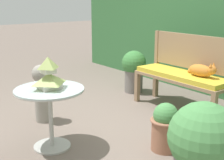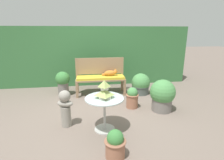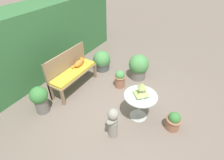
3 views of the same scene
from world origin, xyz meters
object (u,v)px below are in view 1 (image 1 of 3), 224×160
potted_plant_hedge_corner (165,127)px  patio_table (50,102)px  garden_bench (181,79)px  potted_plant_patio_mid (134,69)px  pagoda_birdhouse (49,75)px  cat (202,70)px  potted_plant_path_edge (203,146)px  garden_bust (42,91)px

potted_plant_hedge_corner → patio_table: bearing=-130.1°
garden_bench → potted_plant_patio_mid: (-1.04, 0.08, -0.07)m
pagoda_birdhouse → cat: bearing=79.0°
potted_plant_path_edge → garden_bench: bearing=135.9°
patio_table → pagoda_birdhouse: size_ratio=2.17×
cat → potted_plant_path_edge: 1.63m
patio_table → potted_plant_patio_mid: 2.17m
garden_bust → potted_plant_hedge_corner: 1.58m
patio_table → potted_plant_patio_mid: size_ratio=1.02×
garden_bust → pagoda_birdhouse: bearing=0.2°
garden_bust → potted_plant_path_edge: (2.05, 0.39, -0.03)m
pagoda_birdhouse → potted_plant_path_edge: 1.54m
pagoda_birdhouse → patio_table: bearing=90.0°
potted_plant_hedge_corner → garden_bust: bearing=-156.1°
garden_bench → pagoda_birdhouse: bearing=-92.4°
garden_bust → potted_plant_patio_mid: (-0.26, 1.70, -0.01)m
garden_bench → pagoda_birdhouse: 1.88m
patio_table → pagoda_birdhouse: pagoda_birdhouse is taller
potted_plant_patio_mid → cat: bearing=-1.9°
pagoda_birdhouse → garden_bust: pagoda_birdhouse is taller
garden_bust → potted_plant_patio_mid: 1.72m
garden_bust → cat: bearing=76.0°
garden_bench → potted_plant_path_edge: 1.78m
patio_table → potted_plant_path_edge: potted_plant_path_edge is taller
cat → pagoda_birdhouse: pagoda_birdhouse is taller
potted_plant_patio_mid → potted_plant_path_edge: bearing=-29.7°
potted_plant_hedge_corner → potted_plant_path_edge: (0.62, -0.25, 0.12)m
garden_bench → potted_plant_hedge_corner: (0.65, -0.99, -0.20)m
cat → pagoda_birdhouse: 1.94m
garden_bench → garden_bust: 1.80m
garden_bust → potted_plant_path_edge: 2.09m
garden_bench → potted_plant_hedge_corner: size_ratio=2.78×
patio_table → garden_bust: (-0.70, 0.24, -0.10)m
cat → potted_plant_patio_mid: bearing=174.3°
cat → garden_bust: bearing=-126.6°
cat → pagoda_birdhouse: size_ratio=1.38×
potted_plant_path_edge → patio_table: bearing=-155.3°
garden_bench → garden_bust: size_ratio=1.92×
cat → potted_plant_patio_mid: cat is taller
pagoda_birdhouse → potted_plant_path_edge: size_ratio=0.44×
potted_plant_patio_mid → potted_plant_hedge_corner: bearing=-32.3°
patio_table → garden_bust: size_ratio=0.96×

